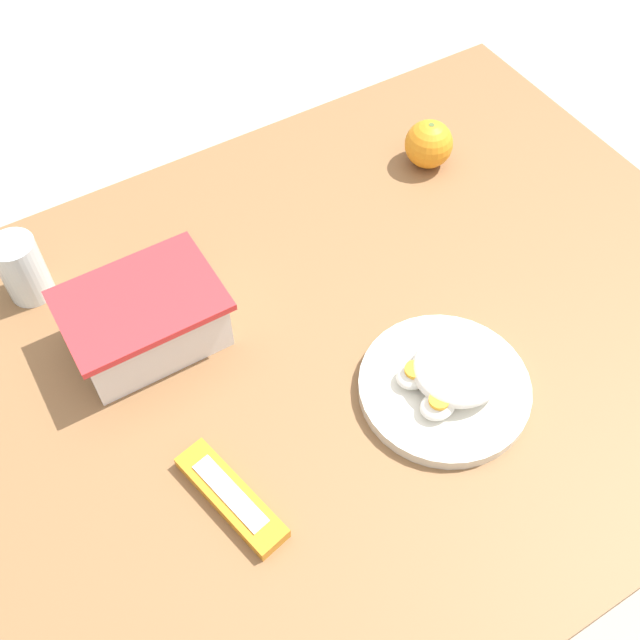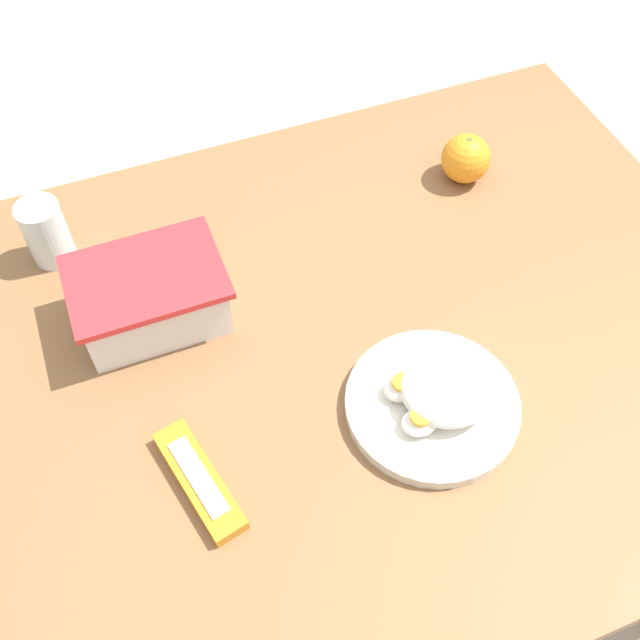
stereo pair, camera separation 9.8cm
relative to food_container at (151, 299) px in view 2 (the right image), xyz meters
The scene contains 7 objects.
ground_plane 0.81m from the food_container, 27.61° to the right, with size 10.00×10.00×0.00m, color #B2A899.
table 0.31m from the food_container, 27.61° to the right, with size 1.09×0.88×0.72m.
food_container is the anchor object (origin of this frame).
orange_fruit 0.53m from the food_container, 10.25° to the left, with size 0.08×0.08×0.08m.
rice_plate 0.39m from the food_container, 42.37° to the right, with size 0.22×0.22×0.06m.
candy_bar 0.26m from the food_container, 92.37° to the right, with size 0.08×0.16×0.02m.
drinking_glass 0.20m from the food_container, 123.84° to the left, with size 0.06×0.06×0.10m.
Camera 2 is at (-0.27, -0.52, 1.54)m, focal length 42.00 mm.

